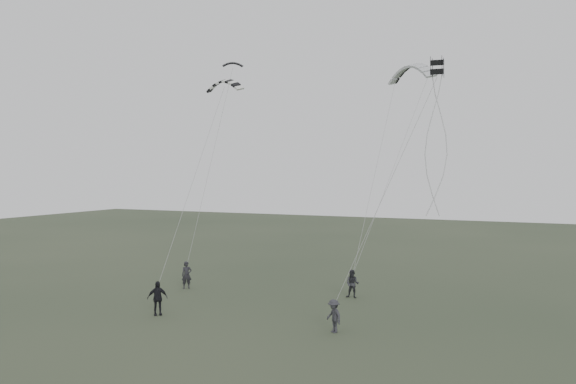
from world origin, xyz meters
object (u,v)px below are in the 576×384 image
at_px(flyer_center, 157,298).
at_px(kite_striped, 224,81).
at_px(flyer_far, 334,316).
at_px(kite_box, 437,67).
at_px(kite_pale_large, 411,66).
at_px(flyer_right, 352,284).
at_px(flyer_left, 187,275).
at_px(kite_dark_small, 233,63).

xyz_separation_m(flyer_center, kite_striped, (-0.33, 8.02, 13.31)).
distance_m(flyer_far, kite_box, 13.43).
xyz_separation_m(flyer_center, kite_pale_large, (10.65, 16.67, 15.01)).
distance_m(kite_striped, kite_box, 15.88).
bearing_deg(kite_box, flyer_right, 132.87).
height_order(flyer_center, kite_box, kite_box).
relative_size(flyer_left, kite_box, 2.62).
xyz_separation_m(flyer_right, kite_pale_large, (1.95, 8.08, 15.07)).
height_order(flyer_left, kite_striped, kite_striped).
distance_m(flyer_right, kite_pale_large, 17.21).
distance_m(flyer_center, flyer_far, 10.22).
height_order(kite_pale_large, kite_box, kite_pale_large).
bearing_deg(kite_striped, flyer_far, -30.29).
xyz_separation_m(flyer_right, kite_dark_small, (-11.25, 4.50, 15.67)).
bearing_deg(flyer_center, kite_box, -29.99).
relative_size(kite_striped, kite_box, 3.81).
bearing_deg(flyer_left, kite_box, -53.63).
xyz_separation_m(flyer_left, flyer_center, (2.61, -6.69, 0.02)).
height_order(flyer_left, kite_dark_small, kite_dark_small).
height_order(flyer_left, flyer_far, flyer_left).
bearing_deg(kite_pale_large, kite_box, -41.07).
height_order(flyer_right, kite_box, kite_box).
height_order(flyer_right, flyer_center, flyer_center).
xyz_separation_m(kite_striped, kite_box, (15.09, -4.86, -1.03)).
relative_size(flyer_center, kite_striped, 0.70).
distance_m(flyer_left, kite_striped, 13.59).
distance_m(flyer_right, flyer_far, 7.96).
bearing_deg(flyer_right, kite_dark_small, 157.68).
distance_m(flyer_left, flyer_far, 14.10).
xyz_separation_m(kite_pale_large, kite_box, (4.11, -13.52, -2.72)).
bearing_deg(flyer_far, kite_dark_small, 172.13).
height_order(flyer_far, kite_striped, kite_striped).
bearing_deg(kite_striped, flyer_center, -83.39).
distance_m(kite_pale_large, kite_box, 14.39).
bearing_deg(flyer_left, kite_striped, -11.86).
height_order(flyer_far, kite_pale_large, kite_pale_large).
height_order(kite_striped, kite_box, kite_striped).
xyz_separation_m(flyer_left, kite_pale_large, (13.25, 9.98, 15.03)).
xyz_separation_m(flyer_center, kite_dark_small, (-2.56, 13.10, 15.61)).
bearing_deg(flyer_far, kite_pale_large, 124.51).
height_order(flyer_left, flyer_center, flyer_center).
bearing_deg(kite_dark_small, flyer_right, -51.12).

